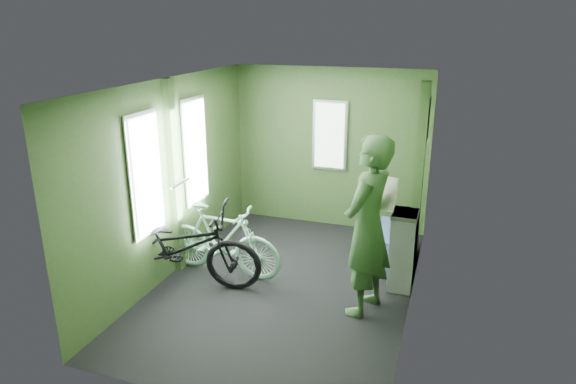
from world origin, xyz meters
name	(u,v)px	position (x,y,z in m)	size (l,w,h in m)	color
room	(283,164)	(-0.04, 0.04, 1.44)	(4.00, 4.02, 2.31)	black
bicycle_black	(182,285)	(-1.12, -0.39, 0.00)	(0.65, 1.88, 0.99)	black
bicycle_mint	(223,274)	(-0.80, 0.01, 0.00)	(0.42, 1.50, 0.90)	#95DBB9
passenger	(367,227)	(0.95, -0.23, 0.94)	(0.62, 0.78, 1.88)	#34552E
waste_box	(403,250)	(1.26, 0.39, 0.46)	(0.27, 0.37, 0.91)	gray
bench_seat	(398,243)	(1.15, 0.99, 0.27)	(0.51, 0.89, 0.92)	navy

